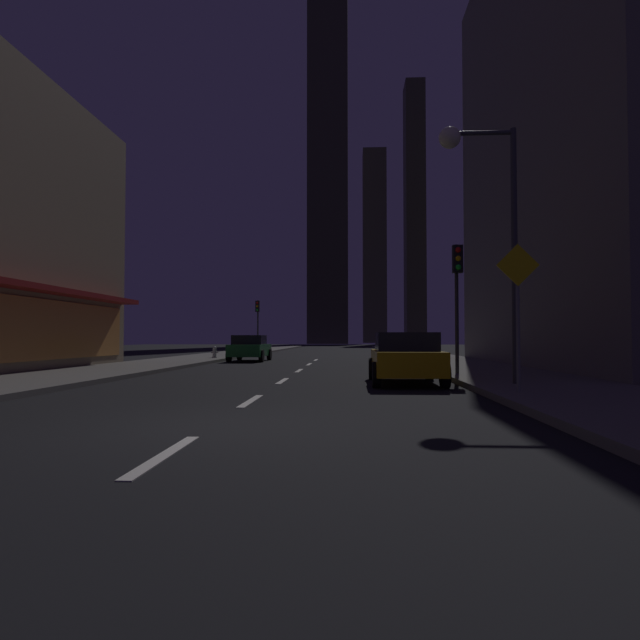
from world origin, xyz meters
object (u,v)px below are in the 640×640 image
Objects in this scene: traffic_light_near_right at (457,280)px; fire_hydrant_far_left at (215,352)px; street_lamp_right at (481,190)px; car_parked_near at (405,358)px; pedestrian_crossing_sign at (518,304)px; traffic_light_far_left at (258,315)px; car_parked_far at (250,348)px.

fire_hydrant_far_left is at bearing 129.85° from traffic_light_near_right.
street_lamp_right is at bearing -57.19° from fire_hydrant_far_left.
pedestrian_crossing_sign is (2.00, -3.88, 1.28)m from car_parked_near.
street_lamp_right reaches higher than fire_hydrant_far_left.
traffic_light_near_right is at bearing -50.15° from fire_hydrant_far_left.
traffic_light_near_right is 6.19m from pedestrian_crossing_sign.
car_parked_far is at bearing -82.01° from traffic_light_far_left.
street_lamp_right is at bearing 95.61° from pedestrian_crossing_sign.
traffic_light_far_left is (-1.90, 13.53, 2.45)m from car_parked_far.
car_parked_far is at bearing 116.16° from car_parked_near.
car_parked_far is 1.34× the size of pedestrian_crossing_sign.
pedestrian_crossing_sign is (0.22, -2.24, -3.05)m from street_lamp_right.
traffic_light_far_left is 1.33× the size of pedestrian_crossing_sign.
fire_hydrant_far_left is at bearing 152.37° from car_parked_far.
car_parked_near is 4.95m from street_lamp_right.
car_parked_near is 1.01× the size of traffic_light_far_left.
pedestrian_crossing_sign is at bearing -89.06° from traffic_light_near_right.
car_parked_far is 15.62m from traffic_light_near_right.
traffic_light_far_left is at bearing 112.94° from traffic_light_near_right.
traffic_light_far_left is (-9.10, 28.19, 2.45)m from car_parked_near.
car_parked_near is at bearing -59.09° from fire_hydrant_far_left.
car_parked_far is 1.01× the size of traffic_light_near_right.
traffic_light_near_right reaches higher than car_parked_far.
car_parked_far reaches higher than fire_hydrant_far_left.
street_lamp_right reaches higher than traffic_light_far_left.
traffic_light_far_left reaches higher than car_parked_far.
traffic_light_far_left is 31.80m from street_lamp_right.
fire_hydrant_far_left is at bearing -91.86° from traffic_light_far_left.
traffic_light_near_right reaches higher than pedestrian_crossing_sign.
fire_hydrant_far_left is 21.32m from street_lamp_right.
traffic_light_near_right is (1.90, 2.20, 2.45)m from car_parked_near.
traffic_light_far_left is at bearing 110.04° from street_lamp_right.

